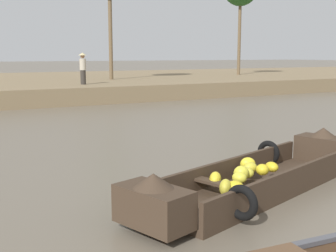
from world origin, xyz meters
TOP-DOWN VIEW (x-y plane):
  - ground_plane at (0.00, 10.00)m, footprint 300.00×300.00m
  - riverbank_strip at (0.00, 28.35)m, footprint 160.00×20.00m
  - banana_boat at (-0.26, 4.02)m, footprint 5.80×2.82m
  - vendor_person at (1.99, 20.77)m, footprint 0.44×0.44m

SIDE VIEW (x-z plane):
  - ground_plane at x=0.00m, z-range 0.00..0.00m
  - banana_boat at x=-0.26m, z-range -0.14..0.71m
  - riverbank_strip at x=0.00m, z-range 0.00..0.85m
  - vendor_person at x=1.99m, z-range 0.95..2.61m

